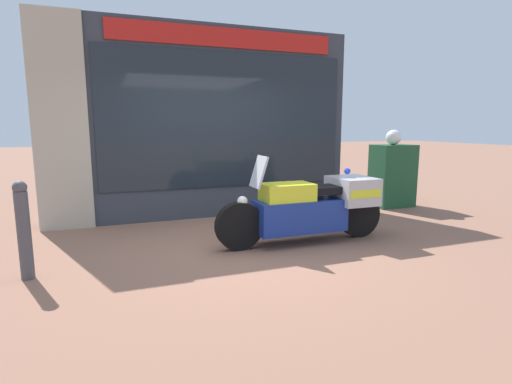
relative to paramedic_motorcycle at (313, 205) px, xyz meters
name	(u,v)px	position (x,y,z in m)	size (l,w,h in m)	color
ground_plane	(241,245)	(-1.01, 0.18, -0.52)	(60.00, 60.00, 0.00)	#8E604C
shop_building	(184,123)	(-1.38, 2.17, 1.15)	(5.37, 0.55, 3.32)	#333842
window_display	(223,189)	(-0.69, 2.20, -0.07)	(4.12, 0.30, 1.88)	slate
paramedic_motorcycle	(313,205)	(0.00, 0.00, 0.00)	(2.49, 0.68, 1.23)	black
utility_cabinet	(392,176)	(2.71, 1.67, 0.10)	(0.80, 0.54, 1.24)	#1E4C2D
white_helmet	(394,137)	(2.63, 1.60, 0.87)	(0.30, 0.30, 0.30)	white
street_bollard	(24,229)	(-3.53, -0.17, 0.03)	(0.14, 0.14, 1.06)	#47474C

